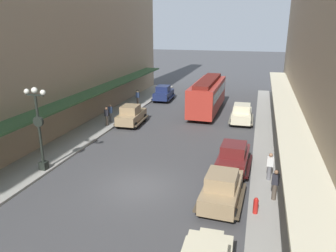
{
  "coord_description": "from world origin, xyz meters",
  "views": [
    {
      "loc": [
        6.03,
        -15.25,
        8.76
      ],
      "look_at": [
        0.0,
        6.0,
        1.8
      ],
      "focal_mm": 34.62,
      "sensor_mm": 36.0,
      "label": 1
    }
  ],
  "objects": [
    {
      "name": "ground_plane",
      "position": [
        0.0,
        0.0,
        0.0
      ],
      "size": [
        200.0,
        200.0,
        0.0
      ],
      "primitive_type": "plane",
      "color": "#424244"
    },
    {
      "name": "sidewalk_left",
      "position": [
        -7.5,
        0.0,
        0.07
      ],
      "size": [
        3.0,
        60.0,
        0.15
      ],
      "primitive_type": "cube",
      "color": "#99968E",
      "rests_on": "ground"
    },
    {
      "name": "sidewalk_right",
      "position": [
        7.5,
        0.0,
        0.07
      ],
      "size": [
        3.0,
        60.0,
        0.15
      ],
      "primitive_type": "cube",
      "color": "#99968E",
      "rests_on": "ground"
    },
    {
      "name": "parked_car_0",
      "position": [
        -4.88,
        11.0,
        0.94
      ],
      "size": [
        2.29,
        4.31,
        1.84
      ],
      "color": "#997F5B",
      "rests_on": "ground"
    },
    {
      "name": "parked_car_1",
      "position": [
        4.87,
        3.72,
        0.94
      ],
      "size": [
        2.27,
        4.31,
        1.84
      ],
      "color": "#591919",
      "rests_on": "ground"
    },
    {
      "name": "parked_car_2",
      "position": [
        4.72,
        14.22,
        0.94
      ],
      "size": [
        2.22,
        4.29,
        1.84
      ],
      "color": "beige",
      "rests_on": "ground"
    },
    {
      "name": "parked_car_3",
      "position": [
        4.67,
        -0.56,
        0.94
      ],
      "size": [
        2.29,
        4.31,
        1.84
      ],
      "color": "#997F5B",
      "rests_on": "ground"
    },
    {
      "name": "parked_car_5",
      "position": [
        -4.84,
        21.15,
        0.94
      ],
      "size": [
        2.3,
        4.31,
        1.84
      ],
      "color": "#19234C",
      "rests_on": "ground"
    },
    {
      "name": "streetcar",
      "position": [
        1.02,
        17.28,
        1.9
      ],
      "size": [
        2.57,
        9.61,
        3.46
      ],
      "color": "#A52D23",
      "rests_on": "ground"
    },
    {
      "name": "lamp_post_with_clock",
      "position": [
        -6.4,
        0.33,
        2.99
      ],
      "size": [
        1.42,
        0.44,
        5.16
      ],
      "color": "black",
      "rests_on": "sidewalk_left"
    },
    {
      "name": "fire_hydrant",
      "position": [
        6.35,
        -1.14,
        0.56
      ],
      "size": [
        0.24,
        0.24,
        0.82
      ],
      "color": "#B21E19",
      "rests_on": "sidewalk_right"
    },
    {
      "name": "pedestrian_0",
      "position": [
        -6.72,
        9.79,
        0.99
      ],
      "size": [
        0.36,
        0.24,
        1.64
      ],
      "color": "#4C4238",
      "rests_on": "sidewalk_left"
    },
    {
      "name": "pedestrian_1",
      "position": [
        -6.79,
        17.63,
        1.01
      ],
      "size": [
        0.36,
        0.28,
        1.67
      ],
      "color": "#4C4238",
      "rests_on": "sidewalk_left"
    },
    {
      "name": "pedestrian_2",
      "position": [
        -6.86,
        10.84,
        0.99
      ],
      "size": [
        0.36,
        0.24,
        1.64
      ],
      "color": "slate",
      "rests_on": "sidewalk_left"
    },
    {
      "name": "pedestrian_3",
      "position": [
        7.01,
        2.69,
        0.99
      ],
      "size": [
        0.36,
        0.24,
        1.64
      ],
      "color": "slate",
      "rests_on": "sidewalk_right"
    },
    {
      "name": "pedestrian_4",
      "position": [
        7.23,
        0.44,
        0.99
      ],
      "size": [
        0.36,
        0.24,
        1.64
      ],
      "color": "#4C4238",
      "rests_on": "sidewalk_right"
    }
  ]
}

